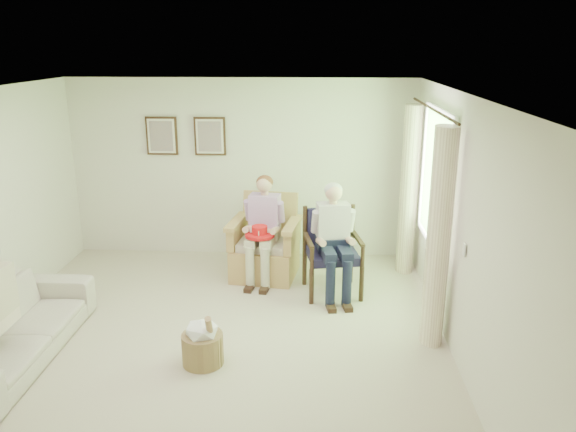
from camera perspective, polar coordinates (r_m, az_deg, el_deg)
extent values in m
plane|color=beige|center=(6.14, -7.78, -12.84)|extent=(5.50, 5.50, 0.00)
cube|color=silver|center=(8.23, -4.67, 4.79)|extent=(5.00, 0.04, 2.60)
cube|color=silver|center=(3.22, -18.05, -16.87)|extent=(5.00, 0.04, 2.60)
cube|color=silver|center=(5.68, 17.26, -1.63)|extent=(0.04, 5.50, 2.60)
cube|color=white|center=(5.35, -8.91, 12.07)|extent=(5.00, 5.50, 0.02)
cube|color=#2D6B23|center=(6.74, 14.81, 3.67)|extent=(0.02, 1.40, 1.50)
cube|color=white|center=(6.60, 15.25, 10.26)|extent=(0.04, 1.52, 0.06)
cube|color=white|center=(6.95, 14.25, -2.59)|extent=(0.04, 1.52, 0.06)
cylinder|color=#382114|center=(6.58, 14.48, 10.48)|extent=(0.03, 2.50, 0.03)
cylinder|color=#F9E7C3|center=(5.90, 15.03, -2.31)|extent=(0.34, 0.34, 2.30)
cylinder|color=#F9E7C3|center=(7.74, 12.17, 2.51)|extent=(0.34, 0.34, 2.30)
cube|color=#382114|center=(8.34, -12.70, 7.95)|extent=(0.45, 0.03, 0.55)
cube|color=silver|center=(8.32, -12.74, 7.93)|extent=(0.39, 0.01, 0.49)
cube|color=tan|center=(8.32, -12.76, 7.92)|extent=(0.33, 0.01, 0.43)
cube|color=#382114|center=(8.18, -7.93, 8.03)|extent=(0.45, 0.03, 0.55)
cube|color=silver|center=(8.16, -7.96, 8.01)|extent=(0.39, 0.01, 0.49)
cube|color=tan|center=(8.16, -7.97, 8.00)|extent=(0.33, 0.01, 0.43)
cube|color=tan|center=(7.68, -2.34, -4.56)|extent=(0.82, 0.80, 0.43)
cube|color=beige|center=(7.56, -2.39, -2.77)|extent=(0.64, 0.61, 0.10)
cube|color=tan|center=(7.81, -2.17, 0.20)|extent=(0.76, 0.23, 0.64)
cube|color=tan|center=(7.59, -5.23, -1.83)|extent=(0.10, 0.74, 0.31)
cube|color=tan|center=(7.52, 0.50, -1.94)|extent=(0.10, 0.74, 0.31)
cylinder|color=black|center=(6.91, 1.96, -6.99)|extent=(0.06, 0.06, 0.46)
cylinder|color=black|center=(6.93, 7.14, -7.05)|extent=(0.06, 0.06, 0.46)
cylinder|color=black|center=(7.45, 2.04, -5.17)|extent=(0.06, 0.06, 0.46)
cylinder|color=black|center=(7.46, 6.84, -5.23)|extent=(0.06, 0.06, 0.46)
cube|color=#1F1B3C|center=(7.08, 4.55, -4.00)|extent=(0.60, 0.58, 0.10)
cube|color=#1F1B3C|center=(7.25, 4.55, -1.14)|extent=(0.56, 0.07, 0.52)
imported|color=beige|center=(6.34, -26.45, -10.30)|extent=(2.23, 0.87, 0.65)
cube|color=beige|center=(7.50, -2.40, -1.61)|extent=(0.40, 0.26, 0.16)
cube|color=#CD9BDB|center=(7.44, -2.42, 0.48)|extent=(0.39, 0.24, 0.46)
sphere|color=#DDAD8E|center=(7.33, -2.46, 3.23)|extent=(0.21, 0.21, 0.21)
ellipsoid|color=brown|center=(7.35, -2.44, 3.46)|extent=(0.22, 0.22, 0.18)
cube|color=beige|center=(7.32, -3.34, -2.52)|extent=(0.14, 0.44, 0.13)
cube|color=beige|center=(7.30, -1.78, -2.55)|extent=(0.14, 0.44, 0.13)
cylinder|color=beige|center=(7.24, -3.47, -5.23)|extent=(0.12, 0.12, 0.54)
cylinder|color=beige|center=(7.22, -1.88, -5.27)|extent=(0.12, 0.12, 0.54)
cube|color=#171B32|center=(7.02, 4.58, -2.77)|extent=(0.40, 0.26, 0.16)
cube|color=silver|center=(6.95, 4.63, -0.54)|extent=(0.39, 0.24, 0.46)
sphere|color=#DDAD8E|center=(6.84, 4.70, 2.39)|extent=(0.21, 0.21, 0.21)
ellipsoid|color=#B7B2AD|center=(6.85, 4.70, 2.64)|extent=(0.22, 0.22, 0.18)
cube|color=#171B32|center=(6.83, 3.77, -3.78)|extent=(0.14, 0.44, 0.13)
cube|color=#171B32|center=(6.83, 5.45, -3.81)|extent=(0.14, 0.44, 0.13)
cylinder|color=#171B32|center=(6.76, 3.74, -6.80)|extent=(0.12, 0.12, 0.57)
cylinder|color=#171B32|center=(6.77, 5.45, -6.82)|extent=(0.12, 0.12, 0.57)
cylinder|color=red|center=(7.23, -2.89, -1.94)|extent=(0.38, 0.38, 0.04)
cylinder|color=red|center=(7.21, -2.90, -1.49)|extent=(0.20, 0.20, 0.12)
cube|color=white|center=(7.20, -2.06, -1.50)|extent=(0.05, 0.01, 0.05)
cube|color=white|center=(7.31, -2.82, -1.22)|extent=(0.01, 0.04, 0.05)
cube|color=white|center=(7.22, -3.74, -1.47)|extent=(0.05, 0.01, 0.05)
cube|color=white|center=(7.11, -2.99, -1.76)|extent=(0.01, 0.04, 0.05)
cylinder|color=tan|center=(5.77, -8.66, -13.19)|extent=(0.51, 0.51, 0.32)
ellipsoid|color=white|center=(5.67, -8.75, -11.40)|extent=(0.37, 0.37, 0.22)
cylinder|color=#A57F56|center=(5.61, -7.92, -11.67)|extent=(0.16, 0.29, 0.48)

